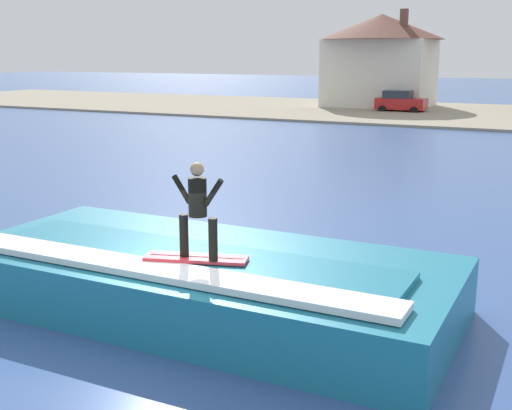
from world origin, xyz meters
TOP-DOWN VIEW (x-y plane):
  - ground_plane at (0.00, 0.00)m, footprint 260.00×260.00m
  - wave_crest at (-0.14, 0.90)m, footprint 9.54×4.26m
  - surfboard at (0.20, 0.20)m, footprint 1.90×0.98m
  - surfer at (0.30, 0.13)m, footprint 1.03×0.32m
  - shoreline_bank at (0.00, 45.31)m, footprint 120.00×21.78m
  - car_near_shore at (-7.72, 45.04)m, footprint 4.01×2.28m
  - house_with_chimney at (-10.79, 49.28)m, footprint 11.04×11.04m
  - tree_tall_bare at (-11.62, 54.10)m, footprint 3.54×3.54m

SIDE VIEW (x-z plane):
  - ground_plane at x=0.00m, z-range 0.00..0.00m
  - shoreline_bank at x=0.00m, z-range 0.00..0.18m
  - wave_crest at x=-0.14m, z-range -0.04..1.20m
  - car_near_shore at x=-7.72m, z-range 0.02..1.88m
  - surfboard at x=0.20m, z-range 1.23..1.29m
  - surfer at x=0.30m, z-range 1.39..3.10m
  - house_with_chimney at x=-10.79m, z-range 0.44..8.97m
  - tree_tall_bare at x=-11.62m, z-range 1.50..8.07m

